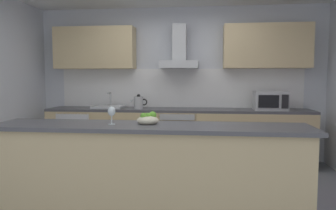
{
  "coord_description": "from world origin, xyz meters",
  "views": [
    {
      "loc": [
        0.46,
        -3.7,
        1.4
      ],
      "look_at": [
        -0.03,
        0.47,
        1.05
      ],
      "focal_mm": 34.54,
      "sensor_mm": 36.0,
      "label": 1
    }
  ],
  "objects_px": {
    "wine_glass": "(112,112)",
    "refrigerator": "(79,136)",
    "sink": "(109,106)",
    "microwave": "(270,101)",
    "fruit_bowl": "(148,119)",
    "oven": "(179,136)",
    "range_hood": "(179,55)",
    "kettle": "(139,102)"
  },
  "relations": [
    {
      "from": "oven",
      "to": "refrigerator",
      "type": "distance_m",
      "value": 1.69
    },
    {
      "from": "microwave",
      "to": "oven",
      "type": "bearing_deg",
      "value": 178.89
    },
    {
      "from": "sink",
      "to": "wine_glass",
      "type": "relative_size",
      "value": 2.81
    },
    {
      "from": "kettle",
      "to": "range_hood",
      "type": "relative_size",
      "value": 0.4
    },
    {
      "from": "oven",
      "to": "microwave",
      "type": "bearing_deg",
      "value": -1.11
    },
    {
      "from": "microwave",
      "to": "refrigerator",
      "type": "bearing_deg",
      "value": 179.54
    },
    {
      "from": "sink",
      "to": "wine_glass",
      "type": "xyz_separation_m",
      "value": [
        0.69,
        -2.13,
        0.14
      ]
    },
    {
      "from": "sink",
      "to": "kettle",
      "type": "distance_m",
      "value": 0.53
    },
    {
      "from": "oven",
      "to": "kettle",
      "type": "distance_m",
      "value": 0.85
    },
    {
      "from": "wine_glass",
      "to": "refrigerator",
      "type": "bearing_deg",
      "value": 119.51
    },
    {
      "from": "microwave",
      "to": "range_hood",
      "type": "relative_size",
      "value": 0.69
    },
    {
      "from": "range_hood",
      "to": "fruit_bowl",
      "type": "relative_size",
      "value": 3.27
    },
    {
      "from": "kettle",
      "to": "range_hood",
      "type": "distance_m",
      "value": 1.03
    },
    {
      "from": "microwave",
      "to": "fruit_bowl",
      "type": "relative_size",
      "value": 2.27
    },
    {
      "from": "refrigerator",
      "to": "sink",
      "type": "xyz_separation_m",
      "value": [
        0.51,
        0.01,
        0.5
      ]
    },
    {
      "from": "sink",
      "to": "fruit_bowl",
      "type": "height_order",
      "value": "sink"
    },
    {
      "from": "oven",
      "to": "sink",
      "type": "bearing_deg",
      "value": 179.46
    },
    {
      "from": "refrigerator",
      "to": "wine_glass",
      "type": "xyz_separation_m",
      "value": [
        1.2,
        -2.12,
        0.64
      ]
    },
    {
      "from": "microwave",
      "to": "fruit_bowl",
      "type": "height_order",
      "value": "microwave"
    },
    {
      "from": "range_hood",
      "to": "microwave",
      "type": "bearing_deg",
      "value": -6.24
    },
    {
      "from": "kettle",
      "to": "fruit_bowl",
      "type": "height_order",
      "value": "kettle"
    },
    {
      "from": "oven",
      "to": "kettle",
      "type": "height_order",
      "value": "kettle"
    },
    {
      "from": "sink",
      "to": "wine_glass",
      "type": "distance_m",
      "value": 2.25
    },
    {
      "from": "range_hood",
      "to": "sink",
      "type": "bearing_deg",
      "value": -174.24
    },
    {
      "from": "sink",
      "to": "range_hood",
      "type": "bearing_deg",
      "value": 5.76
    },
    {
      "from": "oven",
      "to": "kettle",
      "type": "relative_size",
      "value": 2.77
    },
    {
      "from": "sink",
      "to": "fruit_bowl",
      "type": "distance_m",
      "value": 2.31
    },
    {
      "from": "range_hood",
      "to": "oven",
      "type": "bearing_deg",
      "value": -90.0
    },
    {
      "from": "kettle",
      "to": "fruit_bowl",
      "type": "relative_size",
      "value": 1.31
    },
    {
      "from": "wine_glass",
      "to": "fruit_bowl",
      "type": "height_order",
      "value": "wine_glass"
    },
    {
      "from": "kettle",
      "to": "range_hood",
      "type": "height_order",
      "value": "range_hood"
    },
    {
      "from": "oven",
      "to": "fruit_bowl",
      "type": "distance_m",
      "value": 2.12
    },
    {
      "from": "refrigerator",
      "to": "fruit_bowl",
      "type": "height_order",
      "value": "fruit_bowl"
    },
    {
      "from": "refrigerator",
      "to": "sink",
      "type": "relative_size",
      "value": 1.7
    },
    {
      "from": "wine_glass",
      "to": "sink",
      "type": "bearing_deg",
      "value": 107.86
    },
    {
      "from": "oven",
      "to": "refrigerator",
      "type": "bearing_deg",
      "value": -179.91
    },
    {
      "from": "microwave",
      "to": "fruit_bowl",
      "type": "bearing_deg",
      "value": -127.92
    },
    {
      "from": "microwave",
      "to": "range_hood",
      "type": "bearing_deg",
      "value": 173.76
    },
    {
      "from": "range_hood",
      "to": "wine_glass",
      "type": "distance_m",
      "value": 2.42
    },
    {
      "from": "microwave",
      "to": "kettle",
      "type": "relative_size",
      "value": 1.73
    },
    {
      "from": "sink",
      "to": "fruit_bowl",
      "type": "bearing_deg",
      "value": -63.24
    },
    {
      "from": "wine_glass",
      "to": "fruit_bowl",
      "type": "distance_m",
      "value": 0.37
    }
  ]
}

